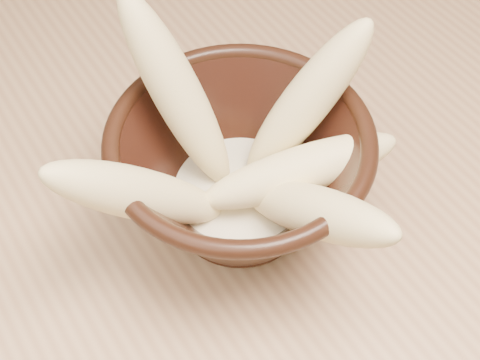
# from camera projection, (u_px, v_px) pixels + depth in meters

# --- Properties ---
(table) EXTENTS (1.20, 0.80, 0.75)m
(table) POSITION_uv_depth(u_px,v_px,m) (335.00, 118.00, 0.75)
(table) COLOR tan
(table) RESTS_ON ground
(bowl) EXTENTS (0.20, 0.20, 0.11)m
(bowl) POSITION_uv_depth(u_px,v_px,m) (240.00, 173.00, 0.52)
(bowl) COLOR black
(bowl) RESTS_ON table
(milk_puddle) EXTENTS (0.11, 0.11, 0.02)m
(milk_puddle) POSITION_uv_depth(u_px,v_px,m) (240.00, 193.00, 0.54)
(milk_puddle) COLOR beige
(milk_puddle) RESTS_ON bowl
(banana_upright) EXTENTS (0.08, 0.13, 0.17)m
(banana_upright) POSITION_uv_depth(u_px,v_px,m) (177.00, 93.00, 0.50)
(banana_upright) COLOR #ECD68B
(banana_upright) RESTS_ON bowl
(banana_left) EXTENTS (0.15, 0.06, 0.13)m
(banana_left) POSITION_uv_depth(u_px,v_px,m) (139.00, 194.00, 0.47)
(banana_left) COLOR #ECD68B
(banana_left) RESTS_ON bowl
(banana_right) EXTENTS (0.13, 0.05, 0.15)m
(banana_right) POSITION_uv_depth(u_px,v_px,m) (306.00, 102.00, 0.51)
(banana_right) COLOR #ECD68B
(banana_right) RESTS_ON bowl
(banana_across) EXTENTS (0.16, 0.09, 0.06)m
(banana_across) POSITION_uv_depth(u_px,v_px,m) (299.00, 171.00, 0.51)
(banana_across) COLOR #ECD68B
(banana_across) RESTS_ON bowl
(banana_front) EXTENTS (0.06, 0.16, 0.12)m
(banana_front) POSITION_uv_depth(u_px,v_px,m) (314.00, 211.00, 0.47)
(banana_front) COLOR #ECD68B
(banana_front) RESTS_ON bowl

